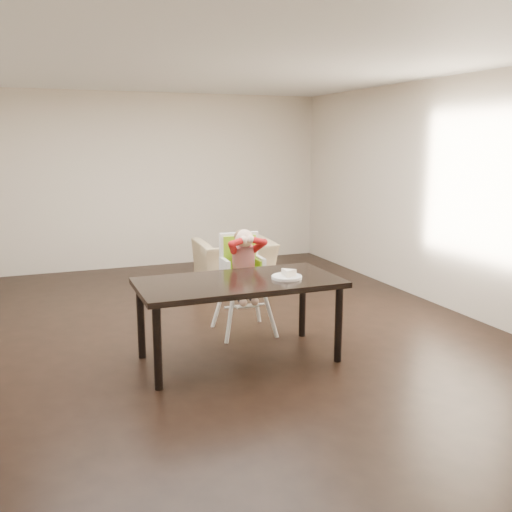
# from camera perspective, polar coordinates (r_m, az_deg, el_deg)

# --- Properties ---
(ground) EXTENTS (7.00, 7.00, 0.00)m
(ground) POSITION_cam_1_polar(r_m,az_deg,el_deg) (6.01, -5.45, -7.73)
(ground) COLOR black
(ground) RESTS_ON ground
(room_walls) EXTENTS (6.02, 7.02, 2.71)m
(room_walls) POSITION_cam_1_polar(r_m,az_deg,el_deg) (5.68, -5.80, 10.24)
(room_walls) COLOR beige
(room_walls) RESTS_ON ground
(dining_table) EXTENTS (1.80, 0.90, 0.75)m
(dining_table) POSITION_cam_1_polar(r_m,az_deg,el_deg) (5.11, -1.74, -3.28)
(dining_table) COLOR black
(dining_table) RESTS_ON ground
(high_chair) EXTENTS (0.47, 0.47, 1.09)m
(high_chair) POSITION_cam_1_polar(r_m,az_deg,el_deg) (5.86, -1.32, -0.38)
(high_chair) COLOR white
(high_chair) RESTS_ON ground
(plate) EXTENTS (0.28, 0.28, 0.08)m
(plate) POSITION_cam_1_polar(r_m,az_deg,el_deg) (5.15, 3.15, -1.95)
(plate) COLOR white
(plate) RESTS_ON dining_table
(armchair) EXTENTS (1.02, 0.68, 0.87)m
(armchair) POSITION_cam_1_polar(r_m,az_deg,el_deg) (7.73, -2.17, 0.00)
(armchair) COLOR tan
(armchair) RESTS_ON ground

